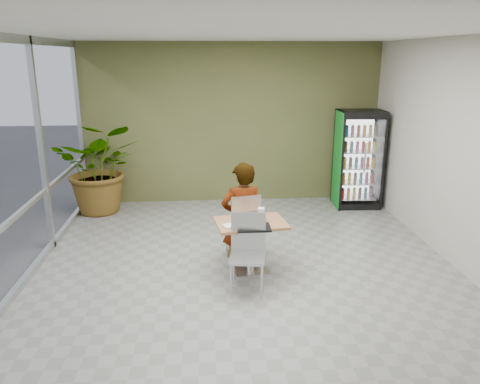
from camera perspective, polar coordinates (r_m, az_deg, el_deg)
name	(u,v)px	position (r m, az deg, el deg)	size (l,w,h in m)	color
ground	(247,273)	(6.64, 0.92, -9.88)	(7.00, 7.00, 0.00)	gray
room_envelope	(248,162)	(6.11, 0.98, 3.72)	(6.00, 7.00, 3.20)	beige
storefront_frame	(10,166)	(6.55, -26.19, 2.89)	(0.10, 7.00, 3.20)	#B7BABC
dining_table	(251,236)	(6.47, 1.30, -5.43)	(1.03, 0.78, 0.75)	#B4784D
chair_far	(244,221)	(6.90, 0.49, -3.55)	(0.53, 0.53, 1.00)	#B7BABC
chair_near	(248,246)	(6.01, 0.95, -6.61)	(0.51, 0.51, 1.01)	#B7BABC
seated_woman	(242,220)	(6.95, 0.28, -3.47)	(0.65, 0.42, 1.76)	black
pizza_plate	(242,220)	(6.42, 0.30, -3.41)	(0.29, 0.27, 0.03)	white
soda_cup	(261,215)	(6.41, 2.58, -2.77)	(0.10, 0.10, 0.18)	white
napkin_stack	(230,226)	(6.21, -1.26, -4.14)	(0.16, 0.16, 0.02)	white
cafeteria_tray	(254,228)	(6.14, 1.68, -4.36)	(0.44, 0.32, 0.03)	black
beverage_fridge	(358,159)	(9.56, 14.24, 3.90)	(0.91, 0.71, 1.92)	black
potted_plant	(101,167)	(9.31, -16.62, 2.88)	(1.58, 1.36, 1.75)	#2F692A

